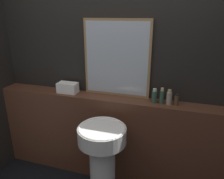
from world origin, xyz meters
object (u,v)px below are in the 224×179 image
pedestal_sink (102,157)px  lotion_bottle (169,98)px  conditioner_bottle (162,96)px  towel_stack (68,88)px  mirror (117,59)px  body_wash_bottle (176,100)px  shampoo_bottle (154,96)px

pedestal_sink → lotion_bottle: size_ratio=5.78×
pedestal_sink → conditioner_bottle: bearing=41.1°
towel_stack → conditioner_bottle: 1.04m
towel_stack → lotion_bottle: (1.11, 0.00, 0.01)m
mirror → body_wash_bottle: size_ratio=6.88×
mirror → shampoo_bottle: bearing=-12.4°
pedestal_sink → mirror: bearing=91.6°
pedestal_sink → body_wash_bottle: (0.62, 0.42, 0.50)m
pedestal_sink → shampoo_bottle: size_ratio=5.91×
pedestal_sink → body_wash_bottle: bearing=33.9°
lotion_bottle → mirror: bearing=170.7°
lotion_bottle → body_wash_bottle: (0.07, 0.00, -0.02)m
shampoo_bottle → lotion_bottle: (0.14, 0.00, 0.00)m
conditioner_bottle → lotion_bottle: (0.07, 0.00, -0.01)m
pedestal_sink → towel_stack: size_ratio=3.93×
pedestal_sink → conditioner_bottle: size_ratio=5.39×
towel_stack → lotion_bottle: lotion_bottle is taller
conditioner_bottle → body_wash_bottle: size_ratio=1.39×
shampoo_bottle → body_wash_bottle: 0.21m
conditioner_bottle → lotion_bottle: size_ratio=1.07×
lotion_bottle → body_wash_bottle: size_ratio=1.30×
lotion_bottle → shampoo_bottle: bearing=180.0°
towel_stack → body_wash_bottle: bearing=0.0°
pedestal_sink → towel_stack: bearing=143.1°
towel_stack → conditioner_bottle: size_ratio=1.37×
shampoo_bottle → conditioner_bottle: conditioner_bottle is taller
lotion_bottle → body_wash_bottle: 0.07m
mirror → lotion_bottle: bearing=-9.3°
mirror → lotion_bottle: (0.56, -0.09, -0.33)m
conditioner_bottle → body_wash_bottle: (0.14, 0.00, -0.02)m
pedestal_sink → conditioner_bottle: 0.82m
pedestal_sink → towel_stack: (-0.56, 0.42, 0.50)m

